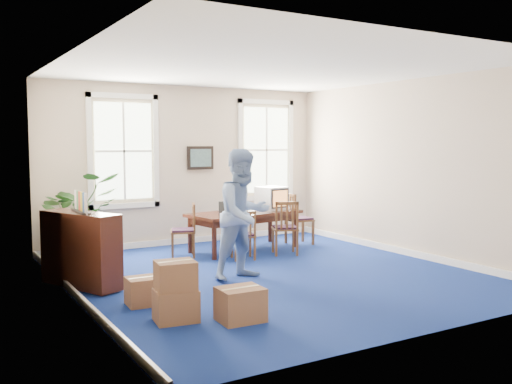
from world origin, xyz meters
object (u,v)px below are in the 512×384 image
conference_table (245,231)px  potted_plant (78,216)px  chair_near_left (243,235)px  cardboard_boxes (187,286)px  man (244,214)px  credenza (81,251)px  crt_tv (271,198)px

conference_table → potted_plant: (-2.98, 0.68, 0.41)m
chair_near_left → cardboard_boxes: (-2.20, -2.59, -0.07)m
conference_table → man: man is taller
credenza → potted_plant: potted_plant is taller
cardboard_boxes → man: bearing=41.3°
crt_tv → credenza: (-4.04, -1.34, -0.44)m
conference_table → cardboard_boxes: bearing=-137.2°
conference_table → crt_tv: 0.88m
conference_table → cardboard_boxes: (-2.65, -3.33, 0.00)m
credenza → conference_table: bearing=-3.3°
conference_table → man: size_ratio=1.10×
credenza → cardboard_boxes: (0.76, -2.04, -0.16)m
crt_tv → cardboard_boxes: bearing=-145.9°
man → cardboard_boxes: size_ratio=1.52×
conference_table → chair_near_left: size_ratio=2.47×
man → cardboard_boxes: (-1.51, -1.33, -0.61)m
chair_near_left → cardboard_boxes: chair_near_left is taller
potted_plant → cardboard_boxes: size_ratio=1.20×
chair_near_left → crt_tv: bearing=-127.9°
chair_near_left → credenza: 3.01m
crt_tv → cardboard_boxes: (-3.29, -3.38, -0.60)m
chair_near_left → potted_plant: 2.93m
crt_tv → chair_near_left: (-1.08, -0.79, -0.53)m
crt_tv → chair_near_left: size_ratio=0.62×
conference_table → potted_plant: potted_plant is taller
potted_plant → chair_near_left: bearing=-29.2°
man → potted_plant: man is taller
conference_table → credenza: (-3.40, -1.29, 0.16)m
crt_tv → man: 2.71m
crt_tv → potted_plant: (-3.62, 0.63, -0.19)m
crt_tv → man: (-1.77, -2.05, 0.02)m
crt_tv → conference_table: bearing=172.7°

